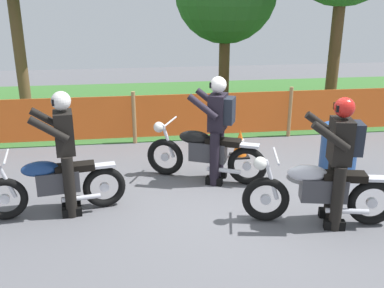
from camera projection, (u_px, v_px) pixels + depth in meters
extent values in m
cube|color=#5B5B60|center=(246.00, 196.00, 6.54)|extent=(24.00, 24.00, 0.02)
cube|color=#386B2D|center=(193.00, 104.00, 11.90)|extent=(24.00, 6.13, 0.01)
cylinder|color=#997547|center=(134.00, 118.00, 8.65)|extent=(0.08, 0.08, 1.05)
cylinder|color=#997547|center=(290.00, 112.00, 9.07)|extent=(0.08, 0.08, 1.05)
cube|color=orange|center=(50.00, 120.00, 8.44)|extent=(3.13, 0.02, 0.85)
cube|color=orange|center=(214.00, 114.00, 8.86)|extent=(3.13, 0.02, 0.85)
cube|color=orange|center=(363.00, 108.00, 9.27)|extent=(3.13, 0.02, 0.85)
cylinder|color=brown|center=(20.00, 51.00, 10.69)|extent=(0.28, 0.28, 3.02)
cylinder|color=brown|center=(224.00, 68.00, 11.50)|extent=(0.28, 0.28, 2.00)
cylinder|color=brown|center=(334.00, 54.00, 10.51)|extent=(0.28, 0.28, 2.95)
torus|color=black|center=(266.00, 199.00, 5.73)|extent=(0.63, 0.23, 0.62)
cylinder|color=silver|center=(266.00, 199.00, 5.73)|extent=(0.14, 0.09, 0.14)
torus|color=black|center=(372.00, 203.00, 5.63)|extent=(0.63, 0.23, 0.62)
cylinder|color=silver|center=(372.00, 203.00, 5.63)|extent=(0.14, 0.09, 0.14)
cube|color=#38383D|center=(323.00, 189.00, 5.62)|extent=(0.62, 0.35, 0.31)
ellipsoid|color=#B7B7C1|center=(307.00, 173.00, 5.56)|extent=(0.54, 0.33, 0.21)
cube|color=black|center=(344.00, 176.00, 5.54)|extent=(0.58, 0.32, 0.10)
cube|color=silver|center=(375.00, 179.00, 5.52)|extent=(0.37, 0.22, 0.04)
cylinder|color=silver|center=(271.00, 180.00, 5.63)|extent=(0.23, 0.10, 0.55)
sphere|color=white|center=(260.00, 163.00, 5.57)|extent=(0.21, 0.21, 0.17)
cylinder|color=silver|center=(276.00, 156.00, 5.52)|extent=(0.15, 0.57, 0.03)
cylinder|color=silver|center=(347.00, 211.00, 5.55)|extent=(0.54, 0.18, 0.07)
torus|color=black|center=(5.00, 199.00, 5.76)|extent=(0.60, 0.19, 0.59)
cylinder|color=silver|center=(5.00, 199.00, 5.76)|extent=(0.14, 0.08, 0.13)
torus|color=black|center=(104.00, 187.00, 6.12)|extent=(0.60, 0.19, 0.59)
cylinder|color=silver|center=(104.00, 187.00, 6.12)|extent=(0.14, 0.08, 0.13)
cube|color=#38383D|center=(58.00, 181.00, 5.90)|extent=(0.59, 0.31, 0.30)
ellipsoid|color=navy|center=(40.00, 169.00, 5.77)|extent=(0.51, 0.29, 0.20)
cube|color=black|center=(75.00, 167.00, 5.90)|extent=(0.55, 0.28, 0.09)
cube|color=silver|center=(103.00, 165.00, 6.01)|extent=(0.35, 0.20, 0.04)
cylinder|color=silver|center=(6.00, 180.00, 5.69)|extent=(0.22, 0.08, 0.53)
cylinder|color=silver|center=(6.00, 157.00, 5.59)|extent=(0.11, 0.56, 0.03)
cylinder|color=silver|center=(81.00, 198.00, 5.93)|extent=(0.52, 0.14, 0.07)
torus|color=black|center=(165.00, 157.00, 7.20)|extent=(0.61, 0.36, 0.62)
cylinder|color=silver|center=(165.00, 157.00, 7.20)|extent=(0.15, 0.11, 0.14)
torus|color=black|center=(247.00, 166.00, 6.83)|extent=(0.61, 0.36, 0.62)
cylinder|color=silver|center=(247.00, 166.00, 6.83)|extent=(0.15, 0.11, 0.14)
cube|color=#38383D|center=(208.00, 151.00, 6.94)|extent=(0.63, 0.46, 0.31)
ellipsoid|color=black|center=(195.00, 137.00, 6.93)|extent=(0.56, 0.42, 0.21)
cube|color=black|center=(223.00, 142.00, 6.81)|extent=(0.58, 0.42, 0.10)
cube|color=silver|center=(248.00, 145.00, 6.71)|extent=(0.38, 0.29, 0.04)
cylinder|color=silver|center=(168.00, 141.00, 7.09)|extent=(0.23, 0.14, 0.55)
sphere|color=white|center=(159.00, 127.00, 7.06)|extent=(0.23, 0.23, 0.17)
cylinder|color=silver|center=(170.00, 122.00, 6.97)|extent=(0.27, 0.54, 0.03)
cylinder|color=silver|center=(224.00, 170.00, 6.82)|extent=(0.51, 0.28, 0.07)
cylinder|color=black|center=(337.00, 199.00, 5.48)|extent=(0.18, 0.18, 0.86)
cube|color=black|center=(334.00, 225.00, 5.60)|extent=(0.28, 0.16, 0.12)
cylinder|color=black|center=(332.00, 188.00, 5.78)|extent=(0.18, 0.18, 0.86)
cube|color=black|center=(329.00, 213.00, 5.90)|extent=(0.28, 0.16, 0.12)
cube|color=black|center=(341.00, 141.00, 5.39)|extent=(0.31, 0.40, 0.56)
cylinder|color=black|center=(331.00, 137.00, 5.16)|extent=(0.49, 0.20, 0.38)
cylinder|color=black|center=(323.00, 126.00, 5.57)|extent=(0.49, 0.20, 0.38)
sphere|color=red|center=(345.00, 107.00, 5.25)|extent=(0.30, 0.30, 0.25)
cube|color=black|center=(336.00, 107.00, 5.26)|extent=(0.07, 0.18, 0.08)
cube|color=#1E232D|center=(355.00, 138.00, 5.37)|extent=(0.22, 0.31, 0.40)
cylinder|color=black|center=(70.00, 187.00, 5.80)|extent=(0.17, 0.17, 0.86)
cube|color=black|center=(72.00, 212.00, 5.92)|extent=(0.27, 0.15, 0.12)
cylinder|color=black|center=(69.00, 178.00, 6.09)|extent=(0.17, 0.17, 0.86)
cube|color=black|center=(71.00, 202.00, 6.21)|extent=(0.27, 0.15, 0.12)
cube|color=black|center=(64.00, 133.00, 5.71)|extent=(0.29, 0.39, 0.56)
cylinder|color=black|center=(49.00, 130.00, 5.42)|extent=(0.49, 0.17, 0.38)
cylinder|color=black|center=(49.00, 120.00, 5.82)|extent=(0.49, 0.17, 0.38)
sphere|color=white|center=(61.00, 101.00, 5.57)|extent=(0.29, 0.29, 0.25)
cube|color=black|center=(53.00, 101.00, 5.55)|extent=(0.06, 0.18, 0.08)
cylinder|color=black|center=(214.00, 159.00, 6.77)|extent=(0.20, 0.20, 0.86)
cube|color=black|center=(214.00, 181.00, 6.90)|extent=(0.28, 0.21, 0.12)
cylinder|color=black|center=(219.00, 152.00, 7.06)|extent=(0.20, 0.20, 0.86)
cube|color=black|center=(219.00, 173.00, 7.19)|extent=(0.28, 0.21, 0.12)
cube|color=black|center=(218.00, 112.00, 6.69)|extent=(0.37, 0.43, 0.56)
cylinder|color=black|center=(203.00, 107.00, 6.50)|extent=(0.48, 0.29, 0.38)
cylinder|color=black|center=(210.00, 100.00, 6.89)|extent=(0.48, 0.29, 0.38)
sphere|color=white|center=(218.00, 85.00, 6.55)|extent=(0.33, 0.33, 0.25)
cube|color=black|center=(212.00, 84.00, 6.57)|extent=(0.10, 0.18, 0.08)
cube|color=#1E232D|center=(229.00, 110.00, 6.63)|extent=(0.26, 0.32, 0.40)
cube|color=black|center=(239.00, 156.00, 8.09)|extent=(0.32, 0.32, 0.03)
cone|color=orange|center=(240.00, 142.00, 8.00)|extent=(0.26, 0.26, 0.50)
cylinder|color=white|center=(240.00, 141.00, 7.99)|extent=(0.15, 0.15, 0.06)
cylinder|color=navy|center=(338.00, 152.00, 7.06)|extent=(0.58, 0.58, 0.88)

